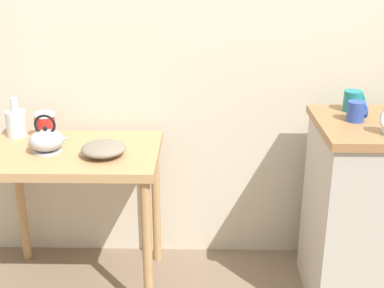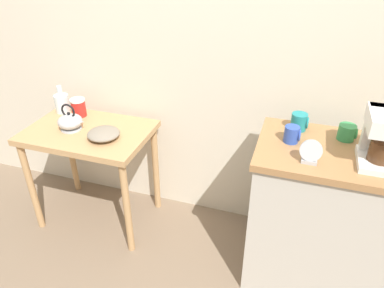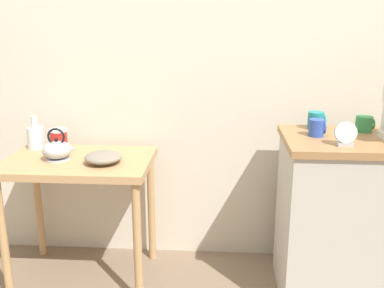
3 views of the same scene
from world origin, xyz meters
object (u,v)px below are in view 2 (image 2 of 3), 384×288
bowl_stoneware (104,134)px  canister_enamel (78,107)px  coffee_maker (384,136)px  mug_dark_teal (299,122)px  teakettle (70,121)px  glass_carafe_vase (62,103)px  mug_blue (292,134)px  mug_tall_green (347,132)px  table_clock (311,153)px

bowl_stoneware → canister_enamel: size_ratio=1.59×
coffee_maker → mug_dark_teal: size_ratio=2.78×
teakettle → glass_carafe_vase: glass_carafe_vase is taller
coffee_maker → mug_blue: size_ratio=3.00×
coffee_maker → mug_tall_green: 0.24m
mug_tall_green → bowl_stoneware: bearing=-174.1°
glass_carafe_vase → table_clock: (1.66, -0.39, 0.14)m
teakettle → coffee_maker: (1.75, -0.08, 0.25)m
bowl_stoneware → mug_blue: mug_blue is taller
bowl_stoneware → glass_carafe_vase: 0.53m
mug_blue → bowl_stoneware: bearing=-178.6°
canister_enamel → mug_tall_green: size_ratio=1.32×
bowl_stoneware → table_clock: table_clock is taller
glass_carafe_vase → mug_blue: 1.58m
mug_tall_green → table_clock: 0.33m
bowl_stoneware → coffee_maker: (1.49, -0.04, 0.27)m
bowl_stoneware → glass_carafe_vase: size_ratio=1.03×
coffee_maker → mug_tall_green: bearing=125.8°
glass_carafe_vase → mug_dark_teal: (1.59, -0.08, 0.14)m
mug_tall_green → coffee_maker: bearing=-54.2°
coffee_maker → mug_dark_teal: 0.44m
mug_dark_teal → table_clock: bearing=-77.7°
mug_dark_teal → mug_blue: size_ratio=1.08×
bowl_stoneware → teakettle: 0.26m
mug_tall_green → canister_enamel: bearing=177.0°
teakettle → coffee_maker: coffee_maker is taller
bowl_stoneware → mug_tall_green: bearing=5.9°
canister_enamel → bowl_stoneware: bearing=-35.6°
glass_carafe_vase → canister_enamel: (0.15, -0.02, -0.01)m
bowl_stoneware → mug_blue: 1.11m
canister_enamel → mug_dark_teal: mug_dark_teal is taller
mug_blue → teakettle: bearing=179.4°
glass_carafe_vase → table_clock: bearing=-13.3°
coffee_maker → table_clock: size_ratio=2.25×
glass_carafe_vase → mug_tall_green: mug_tall_green is taller
canister_enamel → coffee_maker: coffee_maker is taller
mug_tall_green → mug_dark_teal: mug_dark_teal is taller
coffee_maker → mug_dark_teal: coffee_maker is taller
teakettle → coffee_maker: size_ratio=0.72×
mug_tall_green → table_clock: size_ratio=0.81×
bowl_stoneware → glass_carafe_vase: bearing=151.7°
mug_tall_green → table_clock: (-0.17, -0.28, 0.01)m
glass_carafe_vase → table_clock: 1.71m
glass_carafe_vase → mug_dark_teal: size_ratio=2.05×
glass_carafe_vase → bowl_stoneware: bearing=-28.3°
bowl_stoneware → canister_enamel: 0.40m
teakettle → table_clock: size_ratio=1.63×
coffee_maker → glass_carafe_vase: bearing=171.5°
mug_tall_green → mug_blue: mug_blue is taller
bowl_stoneware → coffee_maker: 1.52m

